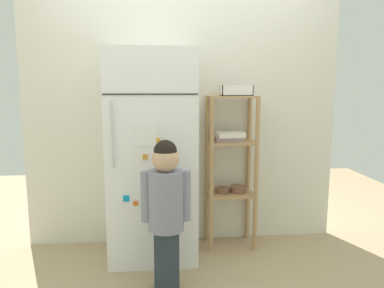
{
  "coord_description": "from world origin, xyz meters",
  "views": [
    {
      "loc": [
        -0.24,
        -2.9,
        1.38
      ],
      "look_at": [
        0.05,
        0.02,
        0.92
      ],
      "focal_mm": 34.67,
      "sensor_mm": 36.0,
      "label": 1
    }
  ],
  "objects_px": {
    "child_standing": "(166,200)",
    "fruit_bin": "(236,91)",
    "refrigerator": "(152,156)",
    "pantry_shelf_unit": "(231,159)"
  },
  "relations": [
    {
      "from": "child_standing",
      "to": "fruit_bin",
      "type": "relative_size",
      "value": 4.03
    },
    {
      "from": "child_standing",
      "to": "refrigerator",
      "type": "bearing_deg",
      "value": 100.0
    },
    {
      "from": "pantry_shelf_unit",
      "to": "fruit_bin",
      "type": "bearing_deg",
      "value": -16.07
    },
    {
      "from": "pantry_shelf_unit",
      "to": "fruit_bin",
      "type": "xyz_separation_m",
      "value": [
        0.03,
        -0.01,
        0.57
      ]
    },
    {
      "from": "refrigerator",
      "to": "pantry_shelf_unit",
      "type": "relative_size",
      "value": 1.27
    },
    {
      "from": "child_standing",
      "to": "fruit_bin",
      "type": "height_order",
      "value": "fruit_bin"
    },
    {
      "from": "child_standing",
      "to": "fruit_bin",
      "type": "distance_m",
      "value": 1.13
    },
    {
      "from": "child_standing",
      "to": "fruit_bin",
      "type": "xyz_separation_m",
      "value": [
        0.6,
        0.64,
        0.71
      ]
    },
    {
      "from": "refrigerator",
      "to": "pantry_shelf_unit",
      "type": "height_order",
      "value": "refrigerator"
    },
    {
      "from": "child_standing",
      "to": "fruit_bin",
      "type": "bearing_deg",
      "value": 46.88
    }
  ]
}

